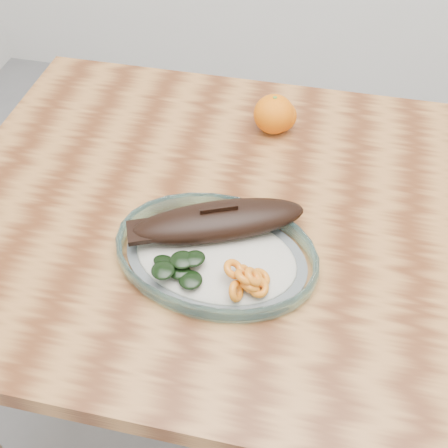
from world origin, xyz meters
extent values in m
plane|color=slate|center=(0.00, 0.00, 0.00)|extent=(3.00, 3.00, 0.00)
cube|color=#5A2D15|center=(0.00, 0.00, 0.73)|extent=(1.20, 0.80, 0.04)
cylinder|color=brown|center=(-0.54, 0.34, 0.35)|extent=(0.06, 0.06, 0.71)
ellipsoid|color=white|center=(-0.10, -0.12, 0.76)|extent=(0.62, 0.47, 0.01)
torus|color=#84C7CC|center=(-0.10, -0.12, 0.77)|extent=(0.63, 0.63, 0.03)
ellipsoid|color=white|center=(-0.10, -0.12, 0.77)|extent=(0.55, 0.41, 0.02)
ellipsoid|color=black|center=(-0.10, -0.07, 0.80)|extent=(0.29, 0.18, 0.05)
ellipsoid|color=black|center=(-0.10, -0.07, 0.79)|extent=(0.24, 0.15, 0.02)
cube|color=black|center=(-0.22, -0.12, 0.80)|extent=(0.07, 0.06, 0.01)
cube|color=black|center=(-0.10, -0.07, 0.82)|extent=(0.06, 0.03, 0.02)
torus|color=#CF4B0F|center=(-0.05, -0.16, 0.79)|extent=(0.04, 0.04, 0.04)
torus|color=#CF4B0F|center=(-0.03, -0.17, 0.79)|extent=(0.04, 0.03, 0.03)
torus|color=#CF4B0F|center=(-0.03, -0.18, 0.79)|extent=(0.05, 0.04, 0.04)
torus|color=#CF4B0F|center=(-0.05, -0.19, 0.79)|extent=(0.03, 0.04, 0.04)
torus|color=#CF4B0F|center=(-0.02, -0.18, 0.79)|extent=(0.05, 0.05, 0.03)
torus|color=#CF4B0F|center=(-0.02, -0.16, 0.79)|extent=(0.05, 0.05, 0.03)
torus|color=#CF4B0F|center=(-0.04, -0.17, 0.79)|extent=(0.04, 0.05, 0.04)
torus|color=#CF4B0F|center=(-0.06, -0.16, 0.81)|extent=(0.04, 0.04, 0.03)
torus|color=#CF4B0F|center=(-0.03, -0.17, 0.81)|extent=(0.04, 0.05, 0.04)
torus|color=#CF4B0F|center=(-0.04, -0.17, 0.81)|extent=(0.04, 0.04, 0.04)
ellipsoid|color=black|center=(-0.12, -0.18, 0.79)|extent=(0.04, 0.04, 0.01)
ellipsoid|color=black|center=(-0.14, -0.17, 0.79)|extent=(0.04, 0.03, 0.01)
ellipsoid|color=black|center=(-0.17, -0.16, 0.79)|extent=(0.04, 0.03, 0.01)
ellipsoid|color=black|center=(-0.14, -0.15, 0.79)|extent=(0.04, 0.04, 0.01)
ellipsoid|color=black|center=(-0.16, -0.17, 0.79)|extent=(0.05, 0.05, 0.01)
ellipsoid|color=black|center=(-0.14, -0.16, 0.80)|extent=(0.05, 0.05, 0.01)
ellipsoid|color=black|center=(-0.16, -0.18, 0.80)|extent=(0.04, 0.04, 0.01)
ellipsoid|color=black|center=(-0.13, -0.15, 0.80)|extent=(0.05, 0.05, 0.01)
sphere|color=#E14804|center=(-0.06, 0.23, 0.79)|extent=(0.08, 0.08, 0.08)
sphere|color=#E14804|center=(-0.05, 0.24, 0.78)|extent=(0.06, 0.06, 0.06)
camera|label=1|loc=(0.04, -0.67, 1.44)|focal=45.00mm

